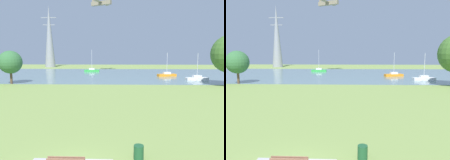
% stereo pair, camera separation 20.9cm
% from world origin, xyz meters
% --- Properties ---
extents(ground_plane, '(160.00, 160.00, 0.00)m').
position_xyz_m(ground_plane, '(0.00, 22.00, 0.00)').
color(ground_plane, '#7F994C').
extents(litter_bin, '(0.56, 0.56, 0.80)m').
position_xyz_m(litter_bin, '(3.62, 1.84, 0.40)').
color(litter_bin, '#1E512D').
rests_on(litter_bin, ground).
extents(water_surface, '(140.00, 40.00, 0.02)m').
position_xyz_m(water_surface, '(0.00, 50.00, 0.01)').
color(water_surface, slate).
rests_on(water_surface, ground).
extents(sailboat_white, '(4.90, 1.86, 5.93)m').
position_xyz_m(sailboat_white, '(19.71, 37.06, 0.45)').
color(sailboat_white, white).
rests_on(sailboat_white, water_surface).
extents(sailboat_orange, '(5.02, 2.60, 6.06)m').
position_xyz_m(sailboat_orange, '(14.88, 44.87, 0.45)').
color(sailboat_orange, orange).
rests_on(sailboat_orange, water_surface).
extents(sailboat_green, '(4.84, 1.63, 7.01)m').
position_xyz_m(sailboat_green, '(-6.22, 58.29, 0.46)').
color(sailboat_green, green).
rests_on(sailboat_green, water_surface).
extents(tree_east_far, '(4.42, 4.42, 6.42)m').
position_xyz_m(tree_east_far, '(-18.39, 30.47, 4.20)').
color(tree_east_far, brown).
rests_on(tree_east_far, ground).
extents(electricity_pylon, '(6.40, 4.40, 26.12)m').
position_xyz_m(electricity_pylon, '(-27.18, 80.82, 13.07)').
color(electricity_pylon, gray).
rests_on(electricity_pylon, ground).
extents(light_aircraft, '(6.29, 8.11, 2.10)m').
position_xyz_m(light_aircraft, '(-2.83, 55.20, 20.75)').
color(light_aircraft, gray).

